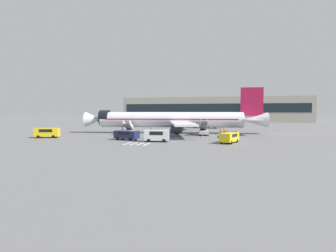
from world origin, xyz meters
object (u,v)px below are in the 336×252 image
object	(u,v)px
boarding_stairs_forward	(128,131)
traffic_cone_1	(163,135)
boarding_stairs_aft	(204,131)
terminal_building	(212,109)
ground_crew_0	(157,131)
ground_crew_1	(221,131)
fuel_tanker	(205,123)
service_van_2	(229,137)
baggage_cart	(224,137)
service_van_3	(157,135)
ground_crew_2	(224,131)
traffic_cone_0	(203,136)
service_van_1	(47,132)
ground_crew_3	(152,130)
airliner	(173,120)
service_van_0	(127,134)

from	to	relation	value
boarding_stairs_forward	traffic_cone_1	size ratio (longest dim) A/B	8.79
boarding_stairs_aft	terminal_building	world-z (taller)	terminal_building
ground_crew_0	traffic_cone_1	bearing A→B (deg)	-142.66
ground_crew_1	terminal_building	bearing A→B (deg)	-165.11
fuel_tanker	service_van_2	distance (m)	39.78
boarding_stairs_aft	traffic_cone_1	xyz separation A→B (m)	(-8.83, -4.08, -0.68)
baggage_cart	traffic_cone_1	distance (m)	13.76
service_van_3	ground_crew_2	world-z (taller)	service_van_3
boarding_stairs_forward	traffic_cone_0	xyz separation A→B (m)	(18.29, -2.48, -0.67)
service_van_1	ground_crew_1	distance (m)	39.10
boarding_stairs_aft	terminal_building	distance (m)	83.03
service_van_1	ground_crew_1	size ratio (longest dim) A/B	3.31
baggage_cart	terminal_building	size ratio (longest dim) A/B	0.03
fuel_tanker	ground_crew_1	size ratio (longest dim) A/B	5.90
traffic_cone_0	fuel_tanker	bearing A→B (deg)	95.18
boarding_stairs_forward	service_van_1	world-z (taller)	boarding_stairs_forward
ground_crew_2	ground_crew_3	bearing A→B (deg)	1.95
service_van_1	service_van_3	size ratio (longest dim) A/B	1.10
airliner	service_van_2	size ratio (longest dim) A/B	9.09
terminal_building	baggage_cart	bearing A→B (deg)	-83.55
traffic_cone_0	traffic_cone_1	distance (m)	9.33
fuel_tanker	service_van_3	size ratio (longest dim) A/B	1.95
boarding_stairs_aft	baggage_cart	distance (m)	7.20
baggage_cart	fuel_tanker	bearing A→B (deg)	-114.53
boarding_stairs_forward	boarding_stairs_aft	bearing A→B (deg)	-0.00
airliner	baggage_cart	distance (m)	15.87
boarding_stairs_forward	traffic_cone_0	size ratio (longest dim) A/B	10.25
service_van_3	ground_crew_0	bearing A→B (deg)	7.08
service_van_3	baggage_cart	size ratio (longest dim) A/B	1.61
traffic_cone_0	boarding_stairs_forward	bearing A→B (deg)	172.29
airliner	baggage_cart	world-z (taller)	airliner
boarding_stairs_aft	baggage_cart	xyz separation A→B (m)	(4.89, -5.23, -0.74)
airliner	traffic_cone_0	world-z (taller)	airliner
ground_crew_0	terminal_building	bearing A→B (deg)	-26.55
traffic_cone_1	service_van_1	bearing A→B (deg)	-155.77
fuel_tanker	ground_crew_1	bearing A→B (deg)	-161.33
service_van_2	service_van_1	bearing A→B (deg)	-159.46
service_van_1	baggage_cart	xyz separation A→B (m)	(36.57, 9.13, -0.99)
ground_crew_0	ground_crew_3	xyz separation A→B (m)	(-1.39, 0.50, 0.13)
terminal_building	fuel_tanker	bearing A→B (deg)	-87.31
service_van_0	service_van_3	size ratio (longest dim) A/B	1.07
airliner	ground_crew_0	bearing A→B (deg)	149.35
boarding_stairs_aft	ground_crew_0	xyz separation A→B (m)	(-10.61, -3.06, -0.05)
boarding_stairs_aft	fuel_tanker	distance (m)	25.00
service_van_3	ground_crew_1	size ratio (longest dim) A/B	3.02
baggage_cart	ground_crew_0	xyz separation A→B (m)	(-15.50, 2.17, 0.69)
service_van_2	service_van_3	size ratio (longest dim) A/B	1.07
boarding_stairs_forward	service_van_1	xyz separation A→B (m)	(-13.80, -11.46, 0.30)
ground_crew_1	ground_crew_3	world-z (taller)	ground_crew_3
boarding_stairs_aft	service_van_0	size ratio (longest dim) A/B	1.07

